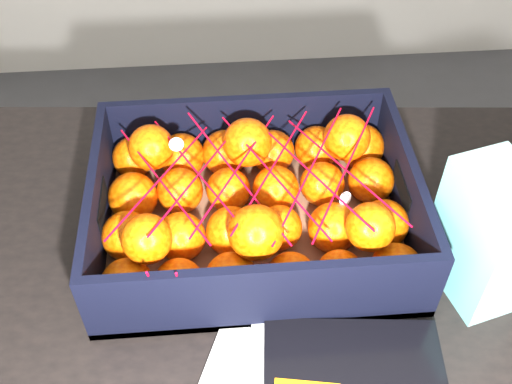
{
  "coord_description": "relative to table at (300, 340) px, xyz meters",
  "views": [
    {
      "loc": [
        -0.35,
        -0.34,
        1.42
      ],
      "look_at": [
        -0.31,
        0.2,
        0.86
      ],
      "focal_mm": 43.15,
      "sensor_mm": 36.0,
      "label": 1
    }
  ],
  "objects": [
    {
      "name": "mesh_net",
      "position": [
        -0.06,
        0.11,
        0.21
      ],
      "size": [
        0.36,
        0.28,
        0.09
      ],
      "color": "red",
      "rests_on": "clementine_heap"
    },
    {
      "name": "table",
      "position": [
        0.0,
        0.0,
        0.0
      ],
      "size": [
        1.26,
        0.9,
        0.75
      ],
      "color": "black",
      "rests_on": "ground"
    },
    {
      "name": "produce_crate",
      "position": [
        -0.06,
        0.12,
        0.13
      ],
      "size": [
        0.43,
        0.32,
        0.12
      ],
      "color": "brown",
      "rests_on": "table"
    },
    {
      "name": "clementine_heap",
      "position": [
        -0.05,
        0.13,
        0.15
      ],
      "size": [
        0.41,
        0.3,
        0.12
      ],
      "color": "#F25405",
      "rests_on": "produce_crate"
    },
    {
      "name": "retail_carton",
      "position": [
        0.22,
        0.01,
        0.19
      ],
      "size": [
        0.11,
        0.14,
        0.18
      ],
      "primitive_type": "cube",
      "rotation": [
        0.0,
        0.0,
        0.26
      ],
      "color": "white",
      "rests_on": "table"
    }
  ]
}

